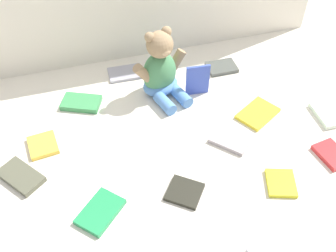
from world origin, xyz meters
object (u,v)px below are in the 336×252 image
object	(u,v)px
book_case_2	(185,192)
book_case_5	(222,67)
book_case_4	(43,145)
book_case_6	(21,176)
book_case_1	(281,183)
book_case_13	(81,103)
book_case_7	(198,80)
book_case_8	(125,73)
book_case_12	(229,141)
book_case_9	(258,113)
book_case_0	(100,212)
book_case_11	(332,155)
teddy_bear	(161,71)
book_case_3	(329,114)

from	to	relation	value
book_case_2	book_case_5	distance (m)	0.60
book_case_2	book_case_5	xyz separation A→B (m)	(0.32, 0.51, 0.00)
book_case_2	book_case_4	size ratio (longest dim) A/B	0.98
book_case_2	book_case_6	bearing A→B (deg)	-75.27
book_case_1	book_case_13	bearing A→B (deg)	153.68
book_case_7	book_case_1	bearing A→B (deg)	-72.16
book_case_6	book_case_8	world-z (taller)	book_case_6
book_case_6	book_case_12	size ratio (longest dim) A/B	1.15
book_case_5	book_case_8	world-z (taller)	book_case_5
book_case_1	book_case_2	bearing A→B (deg)	-171.72
book_case_7	book_case_9	distance (m)	0.24
book_case_0	book_case_11	world-z (taller)	same
book_case_5	book_case_6	xyz separation A→B (m)	(-0.76, -0.32, 0.00)
book_case_0	book_case_12	world-z (taller)	book_case_0
book_case_2	book_case_9	world-z (taller)	same
book_case_6	teddy_bear	bearing A→B (deg)	-10.29
book_case_1	book_case_9	bearing A→B (deg)	96.46
book_case_3	book_case_4	size ratio (longest dim) A/B	1.25
book_case_5	book_case_7	bearing A→B (deg)	-51.48
book_case_4	book_case_5	bearing A→B (deg)	10.88
book_case_1	book_case_5	size ratio (longest dim) A/B	0.86
book_case_6	book_case_9	distance (m)	0.79
book_case_1	book_case_7	distance (m)	0.46
teddy_bear	book_case_8	world-z (taller)	teddy_bear
book_case_1	book_case_7	bearing A→B (deg)	121.25
book_case_1	book_case_3	world-z (taller)	book_case_3
book_case_9	book_case_1	bearing A→B (deg)	138.16
book_case_5	book_case_9	size ratio (longest dim) A/B	0.81
book_case_1	book_case_6	distance (m)	0.76
book_case_1	book_case_9	distance (m)	0.29
book_case_0	book_case_8	distance (m)	0.61
book_case_2	book_case_7	xyz separation A→B (m)	(0.18, 0.40, 0.06)
book_case_5	book_case_8	bearing A→B (deg)	-100.59
book_case_13	book_case_4	bearing A→B (deg)	162.39
book_case_2	book_case_13	size ratio (longest dim) A/B	0.73
book_case_0	book_case_5	size ratio (longest dim) A/B	1.16
book_case_4	book_case_12	xyz separation A→B (m)	(0.57, -0.15, -0.00)
book_case_7	book_case_11	world-z (taller)	book_case_7
book_case_4	book_case_9	distance (m)	0.72
book_case_6	book_case_13	distance (m)	0.35
book_case_0	book_case_5	bearing A→B (deg)	88.50
book_case_2	book_case_1	bearing A→B (deg)	117.25
book_case_0	book_case_4	xyz separation A→B (m)	(-0.13, 0.29, -0.00)
book_case_13	book_case_3	bearing A→B (deg)	-86.05
teddy_bear	book_case_13	xyz separation A→B (m)	(-0.29, 0.01, -0.08)
teddy_bear	book_case_6	size ratio (longest dim) A/B	1.84
book_case_0	book_case_9	distance (m)	0.63
book_case_6	book_case_11	size ratio (longest dim) A/B	1.29
book_case_2	book_case_4	xyz separation A→B (m)	(-0.38, 0.30, 0.00)
book_case_7	book_case_13	world-z (taller)	book_case_7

